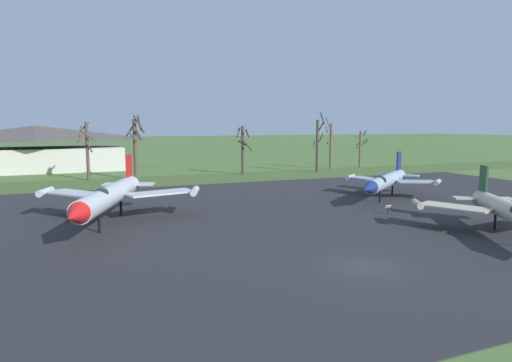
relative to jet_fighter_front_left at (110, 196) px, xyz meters
name	(u,v)px	position (x,y,z in m)	size (l,w,h in m)	color
ground_plane	(364,267)	(12.20, -16.69, -2.33)	(600.00, 600.00, 0.00)	#4C6B33
asphalt_apron	(265,219)	(12.20, -2.79, -2.30)	(86.06, 46.32, 0.05)	#28282B
grass_verge_strip	(184,180)	(12.20, 26.37, -2.30)	(146.06, 12.00, 0.06)	#435B2A
jet_fighter_front_left	(110,196)	(0.00, 0.00, 0.00)	(13.48, 16.06, 5.15)	silver
jet_fighter_front_right	(386,181)	(28.10, 1.47, -0.31)	(13.01, 11.48, 4.81)	#8EA3B2
info_placard_front_right	(388,208)	(23.01, -5.26, -1.76)	(0.61, 0.23, 0.87)	black
jet_fighter_rear_center	(512,212)	(25.33, -15.39, -0.38)	(11.30, 13.20, 4.65)	#B7B293
bare_tree_far_left	(87,148)	(-0.69, 31.18, 2.32)	(2.37, 2.38, 8.38)	brown
bare_tree_left_of_center	(135,145)	(5.83, 29.26, 2.67)	(2.94, 2.95, 9.35)	brown
bare_tree_center	(243,148)	(22.46, 29.56, 1.96)	(2.48, 2.49, 7.73)	#42382D
bare_tree_right_of_center	(318,143)	(35.20, 28.05, 2.53)	(2.20, 2.27, 9.96)	#42382D
bare_tree_far_right	(330,144)	(40.31, 32.32, 2.12)	(1.55, 1.98, 9.29)	brown
bare_tree_backdrop_extra	(361,147)	(47.20, 32.89, 1.43)	(2.76, 2.82, 6.97)	brown
visitor_building	(37,149)	(-8.25, 48.76, 1.54)	(29.42, 13.95, 7.81)	beige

